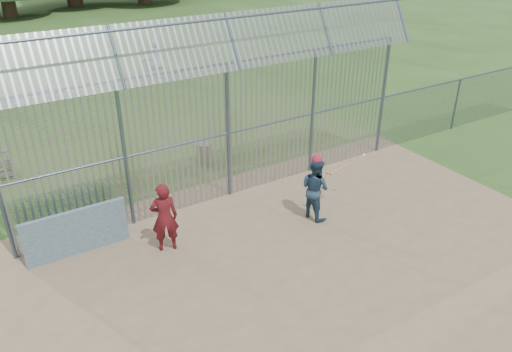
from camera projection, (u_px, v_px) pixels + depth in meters
ground at (298, 254)px, 12.40m from camera, size 120.00×120.00×0.00m
dirt_infield at (310, 264)px, 12.02m from camera, size 14.00×10.00×0.02m
dugout_wall at (76, 232)px, 12.15m from camera, size 2.50×0.12×1.20m
batter at (315, 188)px, 13.52m from camera, size 0.80×0.96×1.76m
onlooker at (164, 217)px, 12.15m from camera, size 0.76×0.60×1.84m
bg_kid_standing at (156, 54)px, 26.98m from camera, size 0.93×0.80×1.61m
bg_kid_seated at (147, 63)px, 26.63m from camera, size 0.59×0.28×0.98m
batting_gear at (322, 161)px, 13.21m from camera, size 1.82×0.42×0.58m
trash_can at (204, 153)px, 16.77m from camera, size 0.56×0.56×0.82m
backstop_fence at (283, 110)px, 14.73m from camera, size 20.09×0.81×5.30m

